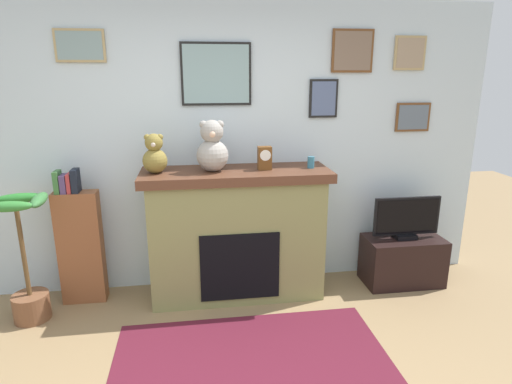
{
  "coord_description": "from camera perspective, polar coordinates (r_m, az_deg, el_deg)",
  "views": [
    {
      "loc": [
        -0.16,
        -1.92,
        1.98
      ],
      "look_at": [
        0.37,
        1.68,
        0.96
      ],
      "focal_mm": 30.12,
      "sensor_mm": 36.0,
      "label": 1
    }
  ],
  "objects": [
    {
      "name": "candle_jar",
      "position": [
        3.8,
        7.31,
        3.94
      ],
      "size": [
        0.06,
        0.06,
        0.1
      ],
      "primitive_type": "cylinder",
      "color": "teal",
      "rests_on": "fireplace"
    },
    {
      "name": "area_rug",
      "position": [
        3.33,
        -0.69,
        -20.78
      ],
      "size": [
        1.97,
        1.02,
        0.01
      ],
      "primitive_type": "cube",
      "color": "#551726",
      "rests_on": "ground_plane"
    },
    {
      "name": "potted_plant",
      "position": [
        3.97,
        -28.35,
        -8.9
      ],
      "size": [
        0.52,
        0.48,
        1.07
      ],
      "color": "brown",
      "rests_on": "ground_plane"
    },
    {
      "name": "tv_stand",
      "position": [
        4.43,
        18.85,
        -8.58
      ],
      "size": [
        0.74,
        0.4,
        0.46
      ],
      "primitive_type": "cube",
      "color": "black",
      "rests_on": "ground_plane"
    },
    {
      "name": "teddy_bear_brown",
      "position": [
        3.64,
        -5.82,
        5.78
      ],
      "size": [
        0.27,
        0.27,
        0.43
      ],
      "color": "#A09B93",
      "rests_on": "fireplace"
    },
    {
      "name": "bookshelf",
      "position": [
        4.06,
        -22.33,
        -6.35
      ],
      "size": [
        0.37,
        0.16,
        1.2
      ],
      "color": "brown",
      "rests_on": "ground_plane"
    },
    {
      "name": "teddy_bear_tan",
      "position": [
        3.66,
        -13.31,
        4.74
      ],
      "size": [
        0.2,
        0.2,
        0.33
      ],
      "color": "olive",
      "rests_on": "fireplace"
    },
    {
      "name": "fireplace",
      "position": [
        3.87,
        -2.59,
        -5.43
      ],
      "size": [
        1.63,
        0.59,
        1.17
      ],
      "color": "olive",
      "rests_on": "ground_plane"
    },
    {
      "name": "back_wall",
      "position": [
        3.98,
        -5.85,
        5.81
      ],
      "size": [
        5.2,
        0.15,
        2.6
      ],
      "color": "silver",
      "rests_on": "ground_plane"
    },
    {
      "name": "mantel_clock",
      "position": [
        3.7,
        1.15,
        4.53
      ],
      "size": [
        0.12,
        0.09,
        0.2
      ],
      "color": "brown",
      "rests_on": "fireplace"
    },
    {
      "name": "television",
      "position": [
        4.27,
        19.36,
        -3.34
      ],
      "size": [
        0.64,
        0.14,
        0.4
      ],
      "color": "black",
      "rests_on": "tv_stand"
    }
  ]
}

